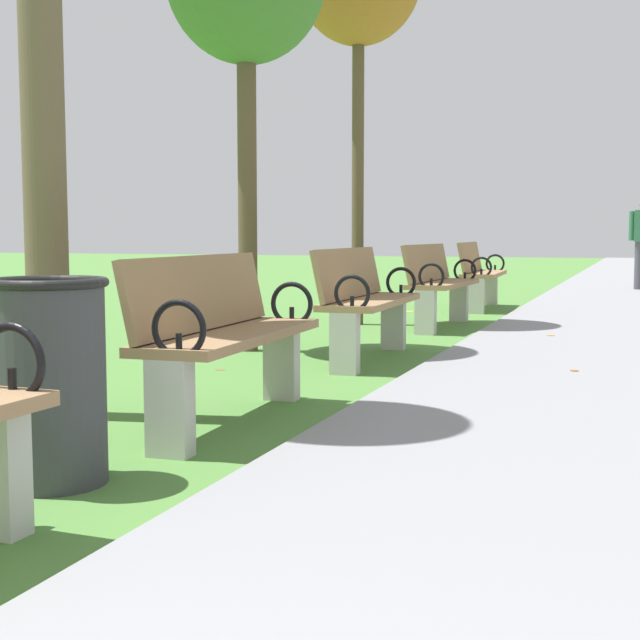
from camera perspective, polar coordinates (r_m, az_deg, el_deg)
The scene contains 7 objects.
paved_walkway at distance 17.19m, azimuth 18.81°, elevation 1.85°, with size 2.54×44.00×0.02m, color gray.
park_bench_3 at distance 4.82m, azimuth -6.07°, elevation -0.86°, with size 0.53×1.62×0.90m.
park_bench_4 at distance 7.19m, azimuth 2.88°, elevation 1.26°, with size 0.52×1.61×0.90m.
park_bench_5 at distance 9.81m, azimuth 7.54°, elevation 2.35°, with size 0.52×1.61×0.90m.
park_bench_6 at distance 12.31m, azimuth 10.09°, elevation 2.94°, with size 0.54×1.62×0.90m.
trash_bin at distance 3.81m, azimuth -16.67°, elevation -3.69°, with size 0.48×0.48×0.84m.
scattered_leaves at distance 4.18m, azimuth -2.39°, elevation -8.40°, with size 4.35×14.34×0.02m.
Camera 1 is at (1.60, 0.84, 1.02)m, focal length 50.58 mm.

